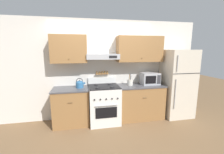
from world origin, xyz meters
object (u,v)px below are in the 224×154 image
(refrigerator, at_px, (177,83))
(utensil_crock, at_px, (130,82))
(stove_range, at_px, (104,104))
(tea_kettle, at_px, (80,84))
(microwave, at_px, (150,78))

(refrigerator, relative_size, utensil_crock, 6.02)
(refrigerator, bearing_deg, stove_range, -179.86)
(tea_kettle, bearing_deg, utensil_crock, 0.00)
(microwave, bearing_deg, refrigerator, -7.48)
(tea_kettle, bearing_deg, microwave, 0.56)
(tea_kettle, bearing_deg, stove_range, -8.55)
(tea_kettle, relative_size, utensil_crock, 0.79)
(stove_range, distance_m, refrigerator, 2.05)
(refrigerator, bearing_deg, microwave, 172.52)
(refrigerator, height_order, tea_kettle, refrigerator)
(refrigerator, height_order, utensil_crock, refrigerator)
(stove_range, bearing_deg, refrigerator, 0.14)
(stove_range, distance_m, utensil_crock, 0.86)
(stove_range, relative_size, utensil_crock, 3.62)
(stove_range, distance_m, microwave, 1.38)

